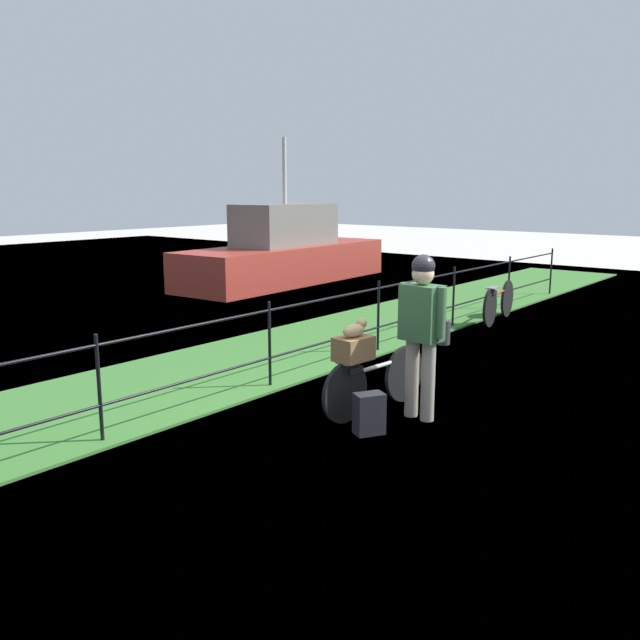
{
  "coord_description": "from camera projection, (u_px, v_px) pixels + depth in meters",
  "views": [
    {
      "loc": [
        -5.44,
        -3.14,
        2.31
      ],
      "look_at": [
        0.04,
        1.35,
        0.9
      ],
      "focal_mm": 37.0,
      "sensor_mm": 36.0,
      "label": 1
    }
  ],
  "objects": [
    {
      "name": "bicycle_main",
      "position": [
        375.0,
        381.0,
        6.9
      ],
      "size": [
        1.59,
        0.23,
        0.63
      ],
      "color": "black",
      "rests_on": "ground"
    },
    {
      "name": "moored_boat_mid",
      "position": [
        285.0,
        254.0,
        16.53
      ],
      "size": [
        6.36,
        2.26,
        3.55
      ],
      "color": "#9E3328",
      "rests_on": "ground"
    },
    {
      "name": "terrier_dog",
      "position": [
        355.0,
        329.0,
        6.56
      ],
      "size": [
        0.32,
        0.17,
        0.18
      ],
      "color": "tan",
      "rests_on": "wooden_crate"
    },
    {
      "name": "cyclist_person",
      "position": [
        422.0,
        322.0,
        6.58
      ],
      "size": [
        0.3,
        0.54,
        1.68
      ],
      "color": "gray",
      "rests_on": "ground"
    },
    {
      "name": "backpack_on_paving",
      "position": [
        369.0,
        414.0,
        6.3
      ],
      "size": [
        0.33,
        0.3,
        0.4
      ],
      "primitive_type": "cube",
      "rotation": [
        0.0,
        0.0,
        2.62
      ],
      "color": "black",
      "rests_on": "ground"
    },
    {
      "name": "ground_plane",
      "position": [
        422.0,
        426.0,
        6.53
      ],
      "size": [
        60.0,
        60.0,
        0.0
      ],
      "primitive_type": "plane",
      "color": "beige"
    },
    {
      "name": "bicycle_parked",
      "position": [
        499.0,
        302.0,
        11.61
      ],
      "size": [
        1.72,
        0.31,
        0.67
      ],
      "color": "black",
      "rests_on": "ground"
    },
    {
      "name": "mooring_bollard",
      "position": [
        444.0,
        332.0,
        9.95
      ],
      "size": [
        0.2,
        0.2,
        0.37
      ],
      "primitive_type": "cylinder",
      "color": "#38383D",
      "rests_on": "ground"
    },
    {
      "name": "wooden_crate",
      "position": [
        353.0,
        349.0,
        6.58
      ],
      "size": [
        0.41,
        0.3,
        0.24
      ],
      "primitive_type": "cube",
      "rotation": [
        0.0,
        0.0,
        -0.09
      ],
      "color": "brown",
      "rests_on": "bicycle_main"
    },
    {
      "name": "grass_strip",
      "position": [
        212.0,
        371.0,
        8.44
      ],
      "size": [
        27.0,
        2.4,
        0.03
      ],
      "primitive_type": "cube",
      "color": "#38702D",
      "rests_on": "ground"
    },
    {
      "name": "iron_fence",
      "position": [
        270.0,
        337.0,
        7.7
      ],
      "size": [
        18.04,
        0.04,
        1.03
      ],
      "color": "black",
      "rests_on": "ground"
    }
  ]
}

